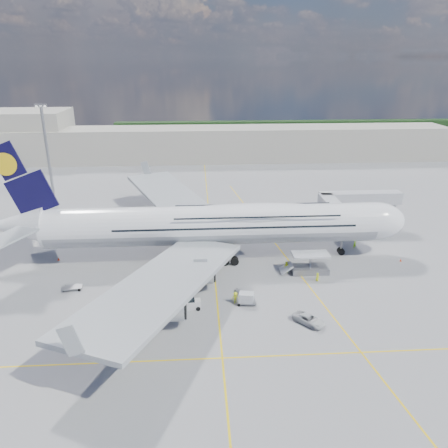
{
  "coord_description": "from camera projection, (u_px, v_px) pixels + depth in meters",
  "views": [
    {
      "loc": [
        -2.7,
        -65.99,
        36.15
      ],
      "look_at": [
        1.99,
        8.0,
        7.67
      ],
      "focal_mm": 35.0,
      "sensor_mm": 36.0,
      "label": 1
    }
  ],
  "objects": [
    {
      "name": "ground",
      "position": [
        215.0,
        283.0,
        74.6
      ],
      "size": [
        300.0,
        300.0,
        0.0
      ],
      "primitive_type": "plane",
      "color": "gray",
      "rests_on": "ground"
    },
    {
      "name": "taxi_line_main",
      "position": [
        215.0,
        283.0,
        74.6
      ],
      "size": [
        0.25,
        220.0,
        0.01
      ],
      "primitive_type": "cube",
      "color": "yellow",
      "rests_on": "ground"
    },
    {
      "name": "taxi_line_cross",
      "position": [
        222.0,
        358.0,
        55.97
      ],
      "size": [
        120.0,
        0.25,
        0.01
      ],
      "primitive_type": "cube",
      "color": "yellow",
      "rests_on": "ground"
    },
    {
      "name": "taxi_line_diag",
      "position": [
        285.0,
        256.0,
        84.75
      ],
      "size": [
        14.16,
        99.06,
        0.01
      ],
      "primitive_type": "cube",
      "rotation": [
        0.0,
        0.0,
        0.14
      ],
      "color": "yellow",
      "rests_on": "ground"
    },
    {
      "name": "airliner",
      "position": [
        214.0,
        224.0,
        81.47
      ],
      "size": [
        77.26,
        79.15,
        23.71
      ],
      "color": "white",
      "rests_on": "ground"
    },
    {
      "name": "jet_bridge",
      "position": [
        350.0,
        203.0,
        93.41
      ],
      "size": [
        18.8,
        12.1,
        8.5
      ],
      "color": "#B7B7BC",
      "rests_on": "ground"
    },
    {
      "name": "cargo_loader",
      "position": [
        309.0,
        266.0,
        77.85
      ],
      "size": [
        8.53,
        3.2,
        3.67
      ],
      "color": "silver",
      "rests_on": "ground"
    },
    {
      "name": "light_mast",
      "position": [
        48.0,
        155.0,
        109.43
      ],
      "size": [
        3.0,
        0.7,
        25.5
      ],
      "color": "gray",
      "rests_on": "ground"
    },
    {
      "name": "terminal",
      "position": [
        204.0,
        144.0,
        160.96
      ],
      "size": [
        180.0,
        16.0,
        12.0
      ],
      "primitive_type": "cube",
      "color": "#B2AD9E",
      "rests_on": "ground"
    },
    {
      "name": "hangar",
      "position": [
        13.0,
        136.0,
        160.4
      ],
      "size": [
        40.0,
        22.0,
        18.0
      ],
      "primitive_type": "cube",
      "color": "#B2AD9E",
      "rests_on": "ground"
    },
    {
      "name": "tree_line",
      "position": [
        287.0,
        130.0,
        205.96
      ],
      "size": [
        160.0,
        6.0,
        8.0
      ],
      "primitive_type": "cube",
      "color": "#193814",
      "rests_on": "ground"
    },
    {
      "name": "dolly_row_a",
      "position": [
        72.0,
        287.0,
        72.35
      ],
      "size": [
        3.43,
        2.22,
        0.47
      ],
      "rotation": [
        0.0,
        0.0,
        0.17
      ],
      "color": "gray",
      "rests_on": "ground"
    },
    {
      "name": "dolly_row_b",
      "position": [
        158.0,
        279.0,
        73.58
      ],
      "size": [
        3.24,
        2.1,
        1.91
      ],
      "rotation": [
        0.0,
        0.0,
        -0.18
      ],
      "color": "gray",
      "rests_on": "ground"
    },
    {
      "name": "dolly_row_c",
      "position": [
        131.0,
        283.0,
        73.85
      ],
      "size": [
        3.13,
        2.09,
        0.42
      ],
      "rotation": [
        0.0,
        0.0,
        -0.21
      ],
      "color": "gray",
      "rests_on": "ground"
    },
    {
      "name": "dolly_back",
      "position": [
        115.0,
        294.0,
        70.4
      ],
      "size": [
        3.46,
        2.64,
        0.45
      ],
      "rotation": [
        0.0,
        0.0,
        0.37
      ],
      "color": "gray",
      "rests_on": "ground"
    },
    {
      "name": "dolly_nose_far",
      "position": [
        246.0,
        298.0,
        67.85
      ],
      "size": [
        3.29,
        2.19,
        1.92
      ],
      "rotation": [
        0.0,
        0.0,
        -0.2
      ],
      "color": "gray",
      "rests_on": "ground"
    },
    {
      "name": "dolly_nose_near",
      "position": [
        244.0,
        291.0,
        71.51
      ],
      "size": [
        3.0,
        2.05,
        0.4
      ],
      "rotation": [
        0.0,
        0.0,
        0.23
      ],
      "color": "gray",
      "rests_on": "ground"
    },
    {
      "name": "baggage_tug",
      "position": [
        191.0,
        304.0,
        66.59
      ],
      "size": [
        3.13,
        1.66,
        1.88
      ],
      "rotation": [
        0.0,
        0.0,
        0.09
      ],
      "color": "silver",
      "rests_on": "ground"
    },
    {
      "name": "catering_truck_inner",
      "position": [
        171.0,
        218.0,
        99.57
      ],
      "size": [
        6.28,
        3.04,
        3.61
      ],
      "rotation": [
        0.0,
        0.0,
        -0.15
      ],
      "color": "gray",
      "rests_on": "ground"
    },
    {
      "name": "catering_truck_outer",
      "position": [
        171.0,
        207.0,
        106.43
      ],
      "size": [
        7.61,
        6.04,
        4.18
      ],
      "rotation": [
        0.0,
        0.0,
        -0.63
      ],
      "color": "gray",
      "rests_on": "ground"
    },
    {
      "name": "service_van",
      "position": [
        309.0,
        320.0,
        62.98
      ],
      "size": [
        4.9,
        5.03,
        1.34
      ],
      "primitive_type": "imported",
      "rotation": [
        0.0,
        0.0,
        0.75
      ],
      "color": "silver",
      "rests_on": "ground"
    },
    {
      "name": "crew_nose",
      "position": [
        355.0,
        245.0,
        87.78
      ],
      "size": [
        0.66,
        0.5,
        1.62
      ],
      "primitive_type": "imported",
      "rotation": [
        0.0,
        0.0,
        0.21
      ],
      "color": "#A9FF1A",
      "rests_on": "ground"
    },
    {
      "name": "crew_loader",
      "position": [
        286.0,
        267.0,
        77.99
      ],
      "size": [
        1.21,
        1.24,
        2.01
      ],
      "primitive_type": "imported",
      "rotation": [
        0.0,
        0.0,
        -0.88
      ],
      "color": "#E8FD1A",
      "rests_on": "ground"
    },
    {
      "name": "crew_wing",
      "position": [
        121.0,
        310.0,
        64.66
      ],
      "size": [
        0.79,
        1.26,
        2.0
      ],
      "primitive_type": "imported",
      "rotation": [
        0.0,
        0.0,
        1.3
      ],
      "color": "#EDFF1A",
      "rests_on": "ground"
    },
    {
      "name": "crew_van",
      "position": [
        317.0,
        277.0,
        74.99
      ],
      "size": [
        0.74,
        0.88,
        1.54
      ],
      "primitive_type": "imported",
      "rotation": [
        0.0,
        0.0,
        1.96
      ],
      "color": "#D4E618",
      "rests_on": "ground"
    },
    {
      "name": "crew_tug",
      "position": [
        235.0,
        298.0,
        68.08
      ],
      "size": [
        1.27,
        0.73,
        1.96
      ],
      "primitive_type": "imported",
      "rotation": [
        0.0,
        0.0,
        0.0
      ],
      "color": "#DEEC18",
      "rests_on": "ground"
    },
    {
      "name": "cone_nose",
      "position": [
        401.0,
        260.0,
        82.34
      ],
      "size": [
        0.41,
        0.41,
        0.52
      ],
      "color": "#FF3D0D",
      "rests_on": "ground"
    },
    {
      "name": "cone_wing_left_inner",
      "position": [
        189.0,
        239.0,
        91.51
      ],
      "size": [
        0.49,
        0.49,
        0.62
      ],
      "color": "#FF3D0D",
      "rests_on": "ground"
    },
    {
      "name": "cone_wing_left_outer",
      "position": [
        140.0,
        219.0,
        103.16
      ],
      "size": [
        0.38,
        0.38,
        0.48
      ],
      "color": "#FF3D0D",
      "rests_on": "ground"
    },
    {
      "name": "cone_wing_right_inner",
      "position": [
        131.0,
        295.0,
        70.43
      ],
      "size": [
        0.39,
        0.39,
        0.49
      ],
      "color": "#FF3D0D",
      "rests_on": "ground"
    },
    {
      "name": "cone_wing_right_outer",
      "position": [
        87.0,
        317.0,
        64.25
      ],
      "size": [
        0.42,
        0.42,
        0.53
      ],
      "color": "#FF3D0D",
      "rests_on": "ground"
    },
    {
      "name": "cone_tail",
      "position": [
        59.0,
        259.0,
        82.79
      ],
      "size": [
        0.46,
        0.46,
        0.59
      ],
      "color": "#FF3D0D",
      "rests_on": "ground"
    }
  ]
}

